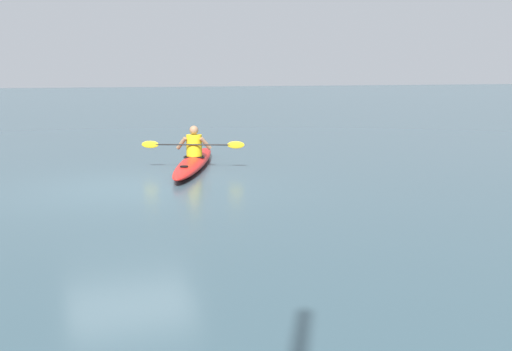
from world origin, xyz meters
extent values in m
plane|color=#334C56|center=(0.00, 0.00, 0.00)|extent=(160.00, 160.00, 0.00)
ellipsoid|color=red|center=(-1.85, -2.14, 0.14)|extent=(2.37, 4.84, 0.27)
torus|color=black|center=(-1.86, -2.16, 0.25)|extent=(0.66, 0.66, 0.04)
cylinder|color=black|center=(-1.29, -0.74, 0.26)|extent=(0.18, 0.18, 0.02)
cylinder|color=yellow|center=(-1.87, -2.19, 0.52)|extent=(0.37, 0.37, 0.50)
sphere|color=#936B4C|center=(-1.87, -2.19, 0.89)|extent=(0.21, 0.21, 0.21)
cylinder|color=black|center=(-1.79, -2.00, 0.56)|extent=(1.87, 0.77, 0.03)
ellipsoid|color=gold|center=(-2.72, -1.63, 0.56)|extent=(0.39, 0.19, 0.17)
ellipsoid|color=gold|center=(-0.86, -2.38, 0.56)|extent=(0.39, 0.19, 0.17)
cylinder|color=#936B4C|center=(-2.10, -2.01, 0.58)|extent=(0.32, 0.16, 0.34)
cylinder|color=#936B4C|center=(-1.57, -2.22, 0.58)|extent=(0.24, 0.26, 0.34)
camera|label=1|loc=(1.58, 11.99, 2.24)|focal=43.51mm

